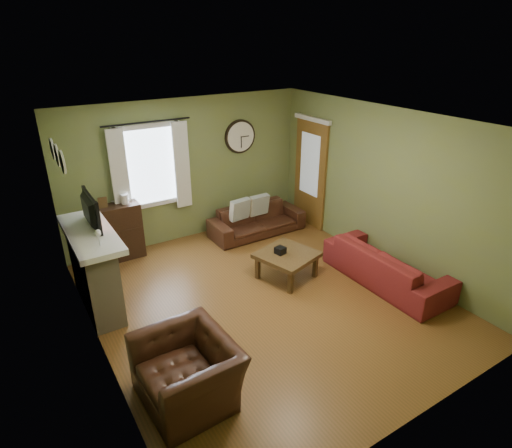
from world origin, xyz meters
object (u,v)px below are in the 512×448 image
armchair (188,371)px  bookshelf (117,233)px  coffee_table (287,265)px  sofa_brown (257,220)px  sofa_red (386,265)px

armchair → bookshelf: bearing=173.5°
bookshelf → coffee_table: size_ratio=1.20×
bookshelf → armchair: 3.52m
coffee_table → sofa_brown: bearing=73.8°
sofa_red → coffee_table: 1.55m
coffee_table → bookshelf: bearing=135.3°
sofa_red → sofa_brown: bearing=16.2°
bookshelf → sofa_brown: bookshelf is taller
sofa_red → armchair: armchair is taller
sofa_red → bookshelf: bearing=48.0°
bookshelf → sofa_brown: bearing=-8.9°
armchair → sofa_brown: bearing=135.4°
sofa_red → coffee_table: (-1.23, 0.93, -0.08)m
sofa_red → armchair: (-3.57, -0.51, 0.05)m
bookshelf → armchair: bookshelf is taller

